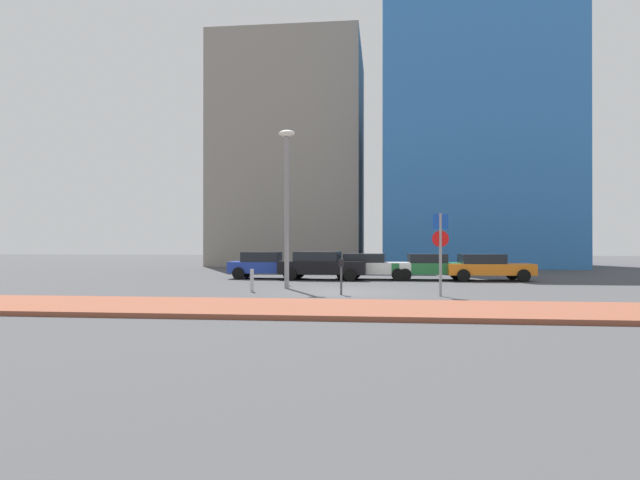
{
  "coord_description": "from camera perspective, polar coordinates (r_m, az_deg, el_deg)",
  "views": [
    {
      "loc": [
        1.31,
        -21.76,
        1.98
      ],
      "look_at": [
        -1.45,
        2.69,
        2.07
      ],
      "focal_mm": 30.76,
      "sensor_mm": 36.0,
      "label": 1
    }
  ],
  "objects": [
    {
      "name": "building_colorful_midrise",
      "position": [
        49.91,
        15.27,
        13.15
      ],
      "size": [
        14.77,
        14.54,
        27.01
      ],
      "primitive_type": "cube",
      "color": "#3372BF",
      "rests_on": "ground"
    },
    {
      "name": "street_lamp",
      "position": [
        23.47,
        -3.48,
        4.72
      ],
      "size": [
        0.7,
        0.36,
        6.76
      ],
      "color": "gray",
      "rests_on": "ground"
    },
    {
      "name": "ground_plane",
      "position": [
        21.89,
        3.0,
        -5.4
      ],
      "size": [
        120.0,
        120.0,
        0.0
      ],
      "primitive_type": "plane",
      "color": "#424244"
    },
    {
      "name": "traffic_bollard_mid",
      "position": [
        21.93,
        -7.09,
        -4.21
      ],
      "size": [
        0.14,
        0.14,
        0.91
      ],
      "primitive_type": "cylinder",
      "color": "#B7B7BC",
      "rests_on": "ground"
    },
    {
      "name": "traffic_bollard_near",
      "position": [
        25.09,
        -3.51,
        -3.62
      ],
      "size": [
        0.17,
        0.17,
        0.97
      ],
      "primitive_type": "cylinder",
      "color": "#B7B7BC",
      "rests_on": "ground"
    },
    {
      "name": "parking_sign_post",
      "position": [
        20.42,
        12.42,
        -0.41
      ],
      "size": [
        0.6,
        0.1,
        3.03
      ],
      "color": "gray",
      "rests_on": "ground"
    },
    {
      "name": "parked_car_green",
      "position": [
        29.15,
        11.44,
        -2.69
      ],
      "size": [
        4.31,
        2.14,
        1.36
      ],
      "color": "#237238",
      "rests_on": "ground"
    },
    {
      "name": "parked_car_orange",
      "position": [
        29.22,
        16.96,
        -2.67
      ],
      "size": [
        4.41,
        2.28,
        1.36
      ],
      "color": "orange",
      "rests_on": "ground"
    },
    {
      "name": "parked_car_black",
      "position": [
        28.75,
        0.21,
        -2.62
      ],
      "size": [
        4.66,
        2.33,
        1.47
      ],
      "color": "black",
      "rests_on": "ground"
    },
    {
      "name": "sidewalk_brick",
      "position": [
        15.79,
        1.65,
        -7.16
      ],
      "size": [
        40.0,
        4.09,
        0.14
      ],
      "primitive_type": "cube",
      "color": "brown",
      "rests_on": "ground"
    },
    {
      "name": "building_under_construction",
      "position": [
        50.58,
        -2.81,
        8.52
      ],
      "size": [
        12.49,
        13.28,
        19.31
      ],
      "primitive_type": "cube",
      "color": "gray",
      "rests_on": "ground"
    },
    {
      "name": "parking_meter",
      "position": [
        20.52,
        2.22,
        -3.31
      ],
      "size": [
        0.18,
        0.14,
        1.34
      ],
      "color": "#4C4C51",
      "rests_on": "ground"
    },
    {
      "name": "parked_car_blue",
      "position": [
        29.77,
        -5.66,
        -2.58
      ],
      "size": [
        4.04,
        1.97,
        1.44
      ],
      "color": "#1E389E",
      "rests_on": "ground"
    },
    {
      "name": "parked_car_white",
      "position": [
        29.08,
        5.19,
        -2.67
      ],
      "size": [
        4.23,
        2.23,
        1.37
      ],
      "color": "white",
      "rests_on": "ground"
    }
  ]
}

